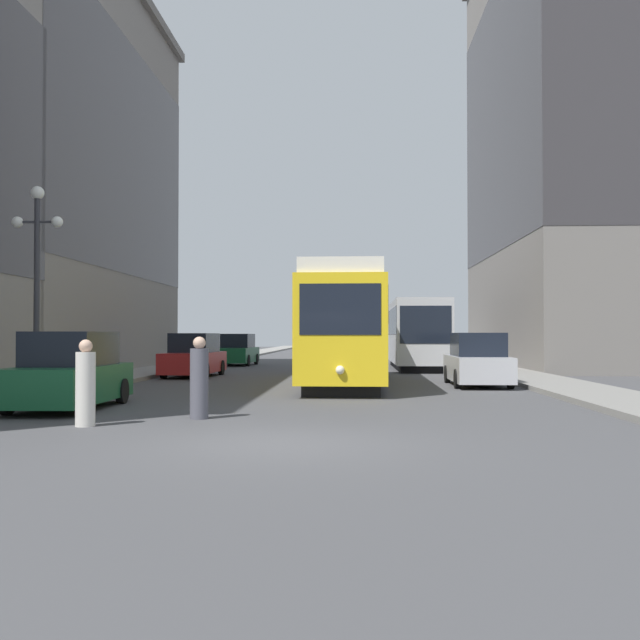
{
  "coord_description": "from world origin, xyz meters",
  "views": [
    {
      "loc": [
        1.22,
        -11.83,
        1.74
      ],
      "look_at": [
        0.29,
        8.75,
        2.16
      ],
      "focal_mm": 41.51,
      "sensor_mm": 36.0,
      "label": 1
    }
  ],
  "objects_px": {
    "streetcar": "(346,325)",
    "parked_car_right_far": "(477,361)",
    "pedestrian_crossing_near": "(199,381)",
    "pedestrian_crossing_far": "(85,386)",
    "lamp_post_left_near": "(37,258)",
    "transit_bus": "(416,331)",
    "parked_car_left_mid": "(70,373)",
    "parked_car_left_near": "(194,356)",
    "parked_car_left_far": "(238,351)"
  },
  "relations": [
    {
      "from": "lamp_post_left_near",
      "to": "pedestrian_crossing_far",
      "type": "bearing_deg",
      "value": -58.89
    },
    {
      "from": "parked_car_left_near",
      "to": "pedestrian_crossing_near",
      "type": "relative_size",
      "value": 2.83
    },
    {
      "from": "lamp_post_left_near",
      "to": "transit_bus",
      "type": "bearing_deg",
      "value": 58.49
    },
    {
      "from": "parked_car_left_mid",
      "to": "streetcar",
      "type": "bearing_deg",
      "value": 54.4
    },
    {
      "from": "parked_car_left_far",
      "to": "streetcar",
      "type": "bearing_deg",
      "value": -65.21
    },
    {
      "from": "streetcar",
      "to": "parked_car_left_near",
      "type": "height_order",
      "value": "streetcar"
    },
    {
      "from": "parked_car_left_near",
      "to": "streetcar",
      "type": "bearing_deg",
      "value": -31.43
    },
    {
      "from": "pedestrian_crossing_far",
      "to": "lamp_post_left_near",
      "type": "bearing_deg",
      "value": -45.02
    },
    {
      "from": "pedestrian_crossing_near",
      "to": "transit_bus",
      "type": "bearing_deg",
      "value": 67.53
    },
    {
      "from": "pedestrian_crossing_near",
      "to": "parked_car_left_mid",
      "type": "bearing_deg",
      "value": 143.69
    },
    {
      "from": "pedestrian_crossing_near",
      "to": "parked_car_right_far",
      "type": "bearing_deg",
      "value": 47.13
    },
    {
      "from": "streetcar",
      "to": "pedestrian_crossing_near",
      "type": "xyz_separation_m",
      "value": [
        -2.95,
        -11.3,
        -1.31
      ]
    },
    {
      "from": "transit_bus",
      "to": "parked_car_left_near",
      "type": "height_order",
      "value": "transit_bus"
    },
    {
      "from": "parked_car_left_mid",
      "to": "parked_car_right_far",
      "type": "bearing_deg",
      "value": 36.64
    },
    {
      "from": "pedestrian_crossing_near",
      "to": "pedestrian_crossing_far",
      "type": "distance_m",
      "value": 2.33
    },
    {
      "from": "streetcar",
      "to": "parked_car_right_far",
      "type": "distance_m",
      "value": 4.77
    },
    {
      "from": "transit_bus",
      "to": "parked_car_left_far",
      "type": "bearing_deg",
      "value": 161.13
    },
    {
      "from": "streetcar",
      "to": "parked_car_left_near",
      "type": "bearing_deg",
      "value": 147.51
    },
    {
      "from": "parked_car_left_near",
      "to": "lamp_post_left_near",
      "type": "relative_size",
      "value": 0.85
    },
    {
      "from": "lamp_post_left_near",
      "to": "parked_car_left_near",
      "type": "bearing_deg",
      "value": 80.29
    },
    {
      "from": "streetcar",
      "to": "parked_car_left_near",
      "type": "relative_size",
      "value": 2.76
    },
    {
      "from": "parked_car_right_far",
      "to": "lamp_post_left_near",
      "type": "bearing_deg",
      "value": 25.87
    },
    {
      "from": "streetcar",
      "to": "pedestrian_crossing_near",
      "type": "distance_m",
      "value": 11.75
    },
    {
      "from": "lamp_post_left_near",
      "to": "pedestrian_crossing_near",
      "type": "bearing_deg",
      "value": -39.43
    },
    {
      "from": "pedestrian_crossing_near",
      "to": "lamp_post_left_near",
      "type": "relative_size",
      "value": 0.3
    },
    {
      "from": "transit_bus",
      "to": "parked_car_right_far",
      "type": "bearing_deg",
      "value": -85.44
    },
    {
      "from": "parked_car_left_near",
      "to": "pedestrian_crossing_near",
      "type": "xyz_separation_m",
      "value": [
        3.49,
        -15.55,
        -0.05
      ]
    },
    {
      "from": "transit_bus",
      "to": "parked_car_left_mid",
      "type": "distance_m",
      "value": 24.03
    },
    {
      "from": "transit_bus",
      "to": "lamp_post_left_near",
      "type": "height_order",
      "value": "lamp_post_left_near"
    },
    {
      "from": "parked_car_right_far",
      "to": "lamp_post_left_near",
      "type": "xyz_separation_m",
      "value": [
        -12.85,
        -5.97,
        3.0
      ]
    },
    {
      "from": "parked_car_right_far",
      "to": "parked_car_left_far",
      "type": "bearing_deg",
      "value": -56.05
    },
    {
      "from": "parked_car_left_near",
      "to": "parked_car_right_far",
      "type": "height_order",
      "value": "same"
    },
    {
      "from": "parked_car_left_near",
      "to": "pedestrian_crossing_near",
      "type": "distance_m",
      "value": 15.94
    },
    {
      "from": "pedestrian_crossing_near",
      "to": "pedestrian_crossing_far",
      "type": "bearing_deg",
      "value": -151.96
    },
    {
      "from": "transit_bus",
      "to": "parked_car_left_mid",
      "type": "bearing_deg",
      "value": -114.17
    },
    {
      "from": "parked_car_right_far",
      "to": "pedestrian_crossing_far",
      "type": "xyz_separation_m",
      "value": [
        -9.36,
        -11.76,
        -0.07
      ]
    },
    {
      "from": "streetcar",
      "to": "parked_car_right_far",
      "type": "bearing_deg",
      "value": -10.28
    },
    {
      "from": "streetcar",
      "to": "pedestrian_crossing_far",
      "type": "bearing_deg",
      "value": -110.07
    },
    {
      "from": "streetcar",
      "to": "parked_car_right_far",
      "type": "relative_size",
      "value": 2.79
    },
    {
      "from": "transit_bus",
      "to": "pedestrian_crossing_far",
      "type": "relative_size",
      "value": 7.03
    },
    {
      "from": "transit_bus",
      "to": "pedestrian_crossing_near",
      "type": "distance_m",
      "value": 24.68
    },
    {
      "from": "parked_car_left_near",
      "to": "pedestrian_crossing_far",
      "type": "relative_size",
      "value": 2.91
    },
    {
      "from": "streetcar",
      "to": "pedestrian_crossing_near",
      "type": "relative_size",
      "value": 7.8
    },
    {
      "from": "transit_bus",
      "to": "parked_car_left_far",
      "type": "distance_m",
      "value": 10.61
    },
    {
      "from": "parked_car_left_mid",
      "to": "lamp_post_left_near",
      "type": "xyz_separation_m",
      "value": [
        -1.9,
        2.49,
        3.01
      ]
    },
    {
      "from": "transit_bus",
      "to": "lamp_post_left_near",
      "type": "distance_m",
      "value": 22.78
    },
    {
      "from": "parked_car_left_far",
      "to": "pedestrian_crossing_near",
      "type": "relative_size",
      "value": 2.56
    },
    {
      "from": "transit_bus",
      "to": "streetcar",
      "type": "bearing_deg",
      "value": -105.41
    },
    {
      "from": "parked_car_right_far",
      "to": "pedestrian_crossing_far",
      "type": "bearing_deg",
      "value": 52.41
    },
    {
      "from": "parked_car_right_far",
      "to": "pedestrian_crossing_near",
      "type": "height_order",
      "value": "parked_car_right_far"
    }
  ]
}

